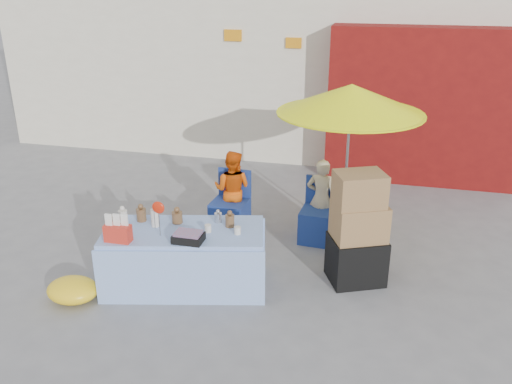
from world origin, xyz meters
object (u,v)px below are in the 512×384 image
(market_table, at_px, (184,257))
(chair_left, at_px, (230,214))
(chair_right, at_px, (319,223))
(box_stack, at_px, (358,233))
(vendor_orange, at_px, (232,190))
(vendor_beige, at_px, (321,198))
(umbrella, at_px, (351,100))

(market_table, bearing_deg, chair_left, 72.80)
(market_table, height_order, chair_right, market_table)
(chair_left, relative_size, box_stack, 0.63)
(market_table, height_order, vendor_orange, vendor_orange)
(vendor_beige, height_order, box_stack, box_stack)
(market_table, relative_size, chair_left, 2.34)
(vendor_beige, relative_size, umbrella, 0.53)
(box_stack, bearing_deg, market_table, -163.45)
(box_stack, bearing_deg, vendor_beige, 117.44)
(vendor_beige, bearing_deg, vendor_orange, 3.99)
(chair_left, bearing_deg, vendor_orange, 94.46)
(market_table, distance_m, umbrella, 2.88)
(vendor_orange, bearing_deg, umbrella, -170.48)
(chair_right, relative_size, umbrella, 0.41)
(chair_right, xyz_separation_m, vendor_beige, (-0.00, 0.13, 0.30))
(chair_left, height_order, chair_right, same)
(umbrella, bearing_deg, market_table, -132.77)
(market_table, bearing_deg, umbrella, 34.10)
(chair_left, relative_size, vendor_beige, 0.76)
(vendor_orange, xyz_separation_m, vendor_beige, (1.25, 0.00, -0.01))
(vendor_beige, bearing_deg, chair_left, 10.12)
(chair_left, distance_m, chair_right, 1.25)
(chair_left, height_order, vendor_orange, vendor_orange)
(chair_left, relative_size, umbrella, 0.41)
(market_table, relative_size, chair_right, 2.34)
(umbrella, relative_size, box_stack, 1.54)
(vendor_orange, height_order, box_stack, box_stack)
(chair_right, xyz_separation_m, box_stack, (0.56, -0.94, 0.37))
(box_stack, bearing_deg, chair_left, 152.55)
(market_table, distance_m, chair_left, 1.51)
(vendor_beige, bearing_deg, market_table, 54.41)
(vendor_orange, bearing_deg, box_stack, 153.30)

